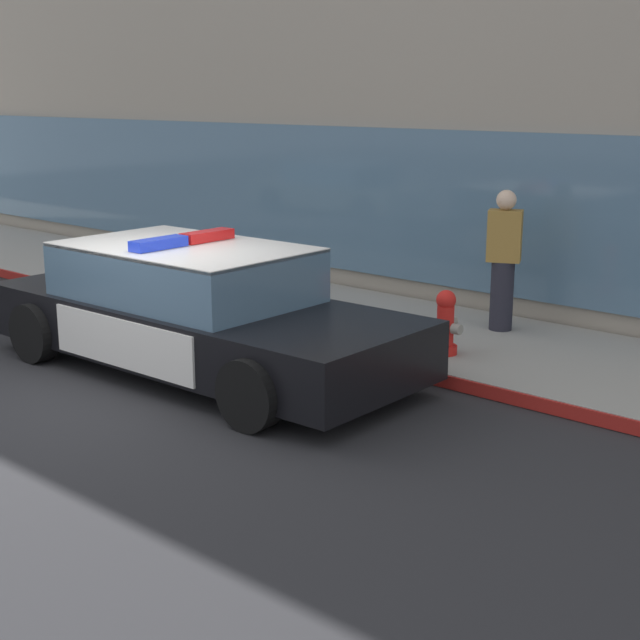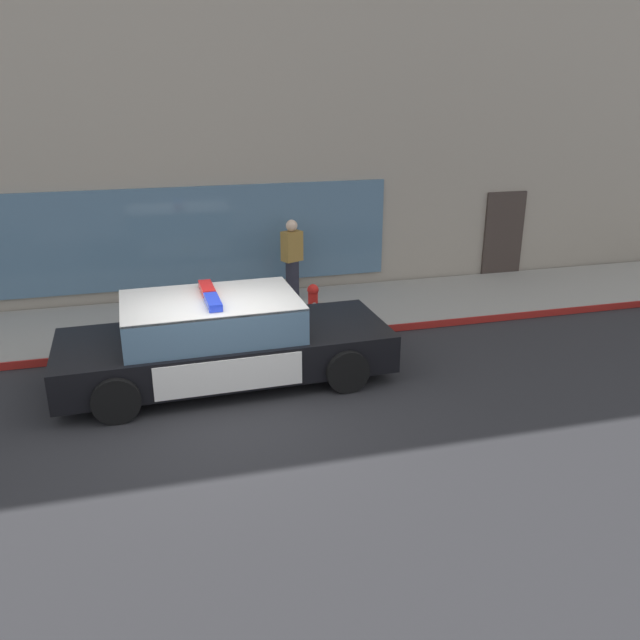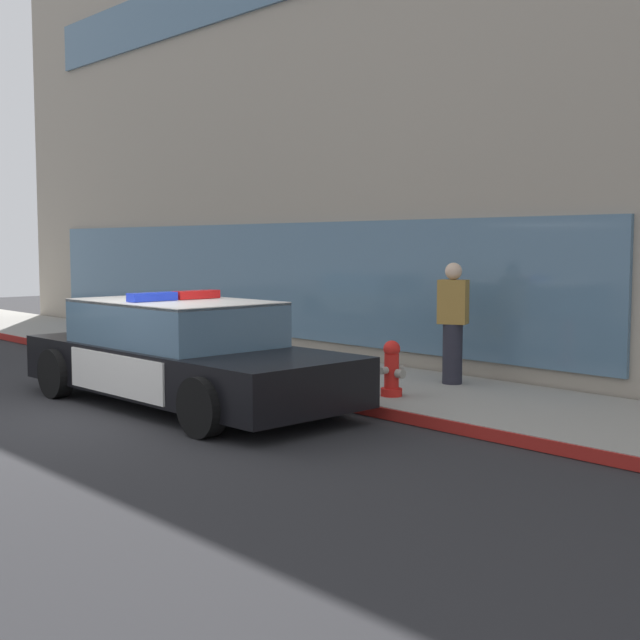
# 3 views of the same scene
# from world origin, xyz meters

# --- Properties ---
(ground) EXTENTS (48.00, 48.00, 0.00)m
(ground) POSITION_xyz_m (0.00, 0.00, 0.00)
(ground) COLOR #262628
(sidewalk) EXTENTS (48.00, 2.71, 0.15)m
(sidewalk) POSITION_xyz_m (0.00, 3.49, 0.07)
(sidewalk) COLOR gray
(sidewalk) RESTS_ON ground
(curb_red_paint) EXTENTS (28.80, 0.04, 0.14)m
(curb_red_paint) POSITION_xyz_m (0.00, 2.11, 0.08)
(curb_red_paint) COLOR maroon
(curb_red_paint) RESTS_ON ground
(storefront_building) EXTENTS (25.78, 10.57, 9.78)m
(storefront_building) POSITION_xyz_m (-0.45, 10.13, 4.89)
(storefront_building) COLOR gray
(storefront_building) RESTS_ON ground
(police_cruiser) EXTENTS (5.21, 2.26, 1.49)m
(police_cruiser) POSITION_xyz_m (0.06, 0.84, 0.68)
(police_cruiser) COLOR black
(police_cruiser) RESTS_ON ground
(fire_hydrant) EXTENTS (0.34, 0.39, 0.73)m
(fire_hydrant) POSITION_xyz_m (2.04, 2.75, 0.50)
(fire_hydrant) COLOR red
(fire_hydrant) RESTS_ON sidewalk
(pedestrian_on_sidewalk) EXTENTS (0.47, 0.40, 1.71)m
(pedestrian_on_sidewalk) POSITION_xyz_m (1.94, 4.11, 1.01)
(pedestrian_on_sidewalk) COLOR #23232D
(pedestrian_on_sidewalk) RESTS_ON sidewalk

